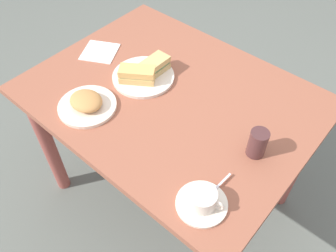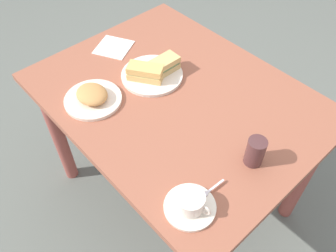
{
  "view_description": "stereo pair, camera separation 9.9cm",
  "coord_description": "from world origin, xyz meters",
  "px_view_note": "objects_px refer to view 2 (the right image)",
  "views": [
    {
      "loc": [
        -0.66,
        0.78,
        1.72
      ],
      "look_at": [
        -0.12,
        0.16,
        0.79
      ],
      "focal_mm": 37.11,
      "sensor_mm": 36.0,
      "label": 1
    },
    {
      "loc": [
        -0.73,
        0.71,
        1.72
      ],
      "look_at": [
        -0.12,
        0.16,
        0.79
      ],
      "focal_mm": 37.11,
      "sensor_mm": 36.0,
      "label": 2
    }
  ],
  "objects_px": {
    "side_plate": "(93,99)",
    "sandwich_front": "(145,72)",
    "spoon": "(209,191)",
    "drinking_glass": "(255,152)",
    "dining_table": "(176,117)",
    "coffee_saucer": "(190,207)",
    "sandwich_back": "(163,66)",
    "coffee_cup": "(191,201)",
    "sandwich_plate": "(152,75)",
    "napkin": "(113,48)"
  },
  "relations": [
    {
      "from": "sandwich_plate",
      "to": "coffee_saucer",
      "type": "distance_m",
      "value": 0.63
    },
    {
      "from": "sandwich_plate",
      "to": "side_plate",
      "type": "relative_size",
      "value": 1.15
    },
    {
      "from": "sandwich_back",
      "to": "coffee_saucer",
      "type": "height_order",
      "value": "sandwich_back"
    },
    {
      "from": "napkin",
      "to": "spoon",
      "type": "bearing_deg",
      "value": 164.29
    },
    {
      "from": "sandwich_front",
      "to": "side_plate",
      "type": "bearing_deg",
      "value": 78.43
    },
    {
      "from": "spoon",
      "to": "drinking_glass",
      "type": "height_order",
      "value": "drinking_glass"
    },
    {
      "from": "sandwich_front",
      "to": "sandwich_back",
      "type": "bearing_deg",
      "value": -100.86
    },
    {
      "from": "sandwich_front",
      "to": "sandwich_back",
      "type": "distance_m",
      "value": 0.09
    },
    {
      "from": "sandwich_plate",
      "to": "side_plate",
      "type": "distance_m",
      "value": 0.27
    },
    {
      "from": "side_plate",
      "to": "napkin",
      "type": "relative_size",
      "value": 1.52
    },
    {
      "from": "coffee_saucer",
      "to": "spoon",
      "type": "relative_size",
      "value": 1.65
    },
    {
      "from": "sandwich_plate",
      "to": "sandwich_front",
      "type": "height_order",
      "value": "sandwich_front"
    },
    {
      "from": "dining_table",
      "to": "coffee_saucer",
      "type": "distance_m",
      "value": 0.52
    },
    {
      "from": "sandwich_back",
      "to": "sandwich_front",
      "type": "bearing_deg",
      "value": 79.14
    },
    {
      "from": "dining_table",
      "to": "sandwich_front",
      "type": "distance_m",
      "value": 0.23
    },
    {
      "from": "dining_table",
      "to": "coffee_saucer",
      "type": "bearing_deg",
      "value": 141.37
    },
    {
      "from": "sandwich_front",
      "to": "coffee_cup",
      "type": "distance_m",
      "value": 0.61
    },
    {
      "from": "dining_table",
      "to": "napkin",
      "type": "distance_m",
      "value": 0.45
    },
    {
      "from": "sandwich_front",
      "to": "coffee_cup",
      "type": "relative_size",
      "value": 1.39
    },
    {
      "from": "sandwich_plate",
      "to": "drinking_glass",
      "type": "distance_m",
      "value": 0.57
    },
    {
      "from": "coffee_cup",
      "to": "sandwich_front",
      "type": "bearing_deg",
      "value": -26.94
    },
    {
      "from": "side_plate",
      "to": "sandwich_front",
      "type": "bearing_deg",
      "value": -101.57
    },
    {
      "from": "sandwich_front",
      "to": "spoon",
      "type": "bearing_deg",
      "value": 160.16
    },
    {
      "from": "sandwich_front",
      "to": "coffee_saucer",
      "type": "xyz_separation_m",
      "value": [
        -0.54,
        0.28,
        -0.04
      ]
    },
    {
      "from": "side_plate",
      "to": "dining_table",
      "type": "bearing_deg",
      "value": -126.29
    },
    {
      "from": "coffee_cup",
      "to": "spoon",
      "type": "relative_size",
      "value": 1.15
    },
    {
      "from": "sandwich_back",
      "to": "side_plate",
      "type": "xyz_separation_m",
      "value": [
        0.06,
        0.31,
        -0.04
      ]
    },
    {
      "from": "drinking_glass",
      "to": "side_plate",
      "type": "bearing_deg",
      "value": 21.14
    },
    {
      "from": "napkin",
      "to": "side_plate",
      "type": "bearing_deg",
      "value": 130.83
    },
    {
      "from": "side_plate",
      "to": "drinking_glass",
      "type": "distance_m",
      "value": 0.65
    },
    {
      "from": "sandwich_plate",
      "to": "sandwich_front",
      "type": "relative_size",
      "value": 1.66
    },
    {
      "from": "sandwich_back",
      "to": "coffee_cup",
      "type": "distance_m",
      "value": 0.64
    },
    {
      "from": "sandwich_plate",
      "to": "spoon",
      "type": "height_order",
      "value": "spoon"
    },
    {
      "from": "sandwich_front",
      "to": "coffee_saucer",
      "type": "height_order",
      "value": "sandwich_front"
    },
    {
      "from": "sandwich_front",
      "to": "spoon",
      "type": "xyz_separation_m",
      "value": [
        -0.55,
        0.2,
        -0.03
      ]
    },
    {
      "from": "drinking_glass",
      "to": "spoon",
      "type": "bearing_deg",
      "value": 85.9
    },
    {
      "from": "sandwich_plate",
      "to": "napkin",
      "type": "relative_size",
      "value": 1.74
    },
    {
      "from": "sandwich_front",
      "to": "spoon",
      "type": "relative_size",
      "value": 1.6
    },
    {
      "from": "sandwich_plate",
      "to": "spoon",
      "type": "relative_size",
      "value": 2.65
    },
    {
      "from": "sandwich_plate",
      "to": "napkin",
      "type": "distance_m",
      "value": 0.27
    },
    {
      "from": "side_plate",
      "to": "coffee_saucer",
      "type": "bearing_deg",
      "value": 175.58
    },
    {
      "from": "spoon",
      "to": "napkin",
      "type": "xyz_separation_m",
      "value": [
        0.82,
        -0.23,
        -0.01
      ]
    },
    {
      "from": "dining_table",
      "to": "side_plate",
      "type": "distance_m",
      "value": 0.36
    },
    {
      "from": "dining_table",
      "to": "sandwich_front",
      "type": "height_order",
      "value": "sandwich_front"
    },
    {
      "from": "sandwich_back",
      "to": "spoon",
      "type": "bearing_deg",
      "value": 152.11
    },
    {
      "from": "side_plate",
      "to": "napkin",
      "type": "height_order",
      "value": "side_plate"
    },
    {
      "from": "sandwich_front",
      "to": "coffee_cup",
      "type": "bearing_deg",
      "value": 153.06
    },
    {
      "from": "sandwich_plate",
      "to": "coffee_cup",
      "type": "distance_m",
      "value": 0.63
    },
    {
      "from": "coffee_cup",
      "to": "drinking_glass",
      "type": "bearing_deg",
      "value": -93.46
    },
    {
      "from": "coffee_cup",
      "to": "side_plate",
      "type": "relative_size",
      "value": 0.5
    }
  ]
}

